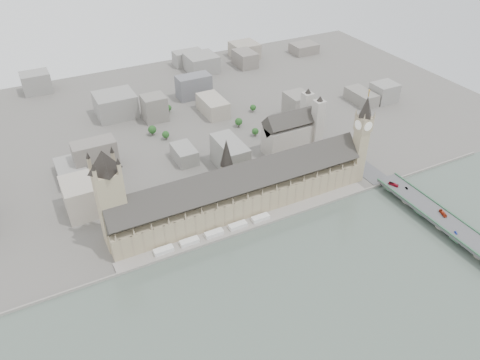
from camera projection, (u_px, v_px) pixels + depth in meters
name	position (u px, v px, depth m)	size (l,w,h in m)	color
ground	(248.00, 220.00, 461.80)	(900.00, 900.00, 0.00)	#595651
river_thames	(354.00, 349.00, 341.46)	(600.00, 600.00, 0.00)	#475349
embankment_wall	(255.00, 228.00, 450.00)	(600.00, 1.50, 3.00)	gray
river_terrace	(252.00, 223.00, 455.76)	(270.00, 15.00, 2.00)	gray
terrace_tents	(214.00, 233.00, 439.41)	(118.00, 7.00, 4.00)	silver
palace_of_westminster	(239.00, 191.00, 463.17)	(265.00, 40.73, 55.44)	tan
elizabeth_tower	(362.00, 134.00, 486.12)	(17.00, 17.00, 107.50)	tan
victoria_tower	(110.00, 195.00, 403.43)	(30.00, 30.00, 100.00)	tan
central_tower	(227.00, 160.00, 443.86)	(13.00, 13.00, 48.00)	#86725C
westminster_bridge	(437.00, 218.00, 455.78)	(25.00, 325.00, 10.25)	#474749
bridge_parapets	(476.00, 242.00, 420.07)	(25.00, 235.00, 1.15)	#346042
westminster_abbey	(293.00, 131.00, 558.31)	(68.00, 36.00, 64.00)	#9F988F
city_skyline_inland	(163.00, 105.00, 629.60)	(720.00, 360.00, 38.00)	gray
park_trees	(213.00, 185.00, 497.51)	(110.00, 30.00, 15.00)	#194318
red_bus_north	(393.00, 184.00, 491.26)	(2.45, 10.49, 2.92)	#A31224
red_bus_south	(443.00, 213.00, 451.74)	(2.50, 10.67, 2.97)	#A82D15
car_blue	(456.00, 233.00, 429.75)	(1.67, 4.15, 1.41)	#1C38BA
car_silver	(407.00, 188.00, 487.22)	(1.39, 4.00, 1.32)	gray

